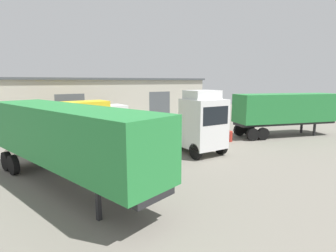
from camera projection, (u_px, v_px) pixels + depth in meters
name	position (u px, v px, depth m)	size (l,w,h in m)	color
ground_plane	(187.00, 145.00, 20.89)	(60.00, 60.00, 0.00)	slate
warehouse_building	(108.00, 98.00, 35.45)	(26.77, 8.64, 5.39)	#B7B2A3
tractor_unit_white	(199.00, 124.00, 18.16)	(2.56, 6.51, 4.40)	silver
container_trailer_green	(285.00, 109.00, 23.91)	(9.93, 5.30, 3.86)	#28843D
box_truck_white	(88.00, 116.00, 24.57)	(7.32, 3.05, 3.16)	silver
container_trailer_blue	(66.00, 136.00, 12.11)	(5.65, 11.74, 3.88)	#28843D
gravel_pile	(29.00, 140.00, 19.09)	(3.43, 3.43, 1.52)	#565147
oil_drum	(229.00, 136.00, 21.95)	(0.58, 0.58, 0.88)	#B22D23
traffic_cone	(196.00, 129.00, 26.05)	(0.40, 0.40, 0.55)	black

